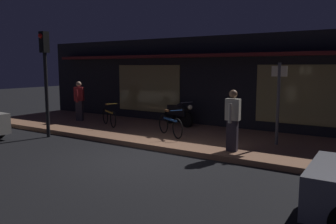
{
  "coord_description": "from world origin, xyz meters",
  "views": [
    {
      "loc": [
        5.43,
        -6.85,
        2.42
      ],
      "look_at": [
        -0.51,
        2.4,
        0.95
      ],
      "focal_mm": 36.06,
      "sensor_mm": 36.0,
      "label": 1
    }
  ],
  "objects_px": {
    "person_bystander": "(233,119)",
    "traffic_light_pole": "(45,65)",
    "bicycle_extra": "(109,117)",
    "person_photographer": "(79,100)",
    "motorcycle": "(179,113)",
    "bicycle_parked": "(170,125)",
    "sign_post": "(278,99)"
  },
  "relations": [
    {
      "from": "motorcycle",
      "to": "person_bystander",
      "type": "height_order",
      "value": "person_bystander"
    },
    {
      "from": "motorcycle",
      "to": "person_photographer",
      "type": "height_order",
      "value": "person_photographer"
    },
    {
      "from": "person_bystander",
      "to": "traffic_light_pole",
      "type": "relative_size",
      "value": 0.46
    },
    {
      "from": "person_bystander",
      "to": "sign_post",
      "type": "xyz_separation_m",
      "value": [
        0.81,
        1.43,
        0.48
      ]
    },
    {
      "from": "person_bystander",
      "to": "person_photographer",
      "type": "bearing_deg",
      "value": 169.06
    },
    {
      "from": "bicycle_parked",
      "to": "bicycle_extra",
      "type": "xyz_separation_m",
      "value": [
        -3.03,
        0.35,
        0.0
      ]
    },
    {
      "from": "person_photographer",
      "to": "bicycle_parked",
      "type": "bearing_deg",
      "value": -7.3
    },
    {
      "from": "motorcycle",
      "to": "person_photographer",
      "type": "relative_size",
      "value": 0.97
    },
    {
      "from": "motorcycle",
      "to": "person_bystander",
      "type": "relative_size",
      "value": 0.97
    },
    {
      "from": "traffic_light_pole",
      "to": "bicycle_extra",
      "type": "bearing_deg",
      "value": 69.1
    },
    {
      "from": "sign_post",
      "to": "traffic_light_pole",
      "type": "height_order",
      "value": "traffic_light_pole"
    },
    {
      "from": "motorcycle",
      "to": "person_photographer",
      "type": "xyz_separation_m",
      "value": [
        -4.17,
        -1.25,
        0.38
      ]
    },
    {
      "from": "motorcycle",
      "to": "person_photographer",
      "type": "bearing_deg",
      "value": -163.25
    },
    {
      "from": "sign_post",
      "to": "traffic_light_pole",
      "type": "bearing_deg",
      "value": -161.05
    },
    {
      "from": "bicycle_extra",
      "to": "motorcycle",
      "type": "bearing_deg",
      "value": 34.74
    },
    {
      "from": "bicycle_parked",
      "to": "traffic_light_pole",
      "type": "xyz_separation_m",
      "value": [
        -3.86,
        -1.84,
        1.97
      ]
    },
    {
      "from": "motorcycle",
      "to": "sign_post",
      "type": "height_order",
      "value": "sign_post"
    },
    {
      "from": "person_bystander",
      "to": "motorcycle",
      "type": "bearing_deg",
      "value": 140.76
    },
    {
      "from": "bicycle_parked",
      "to": "person_photographer",
      "type": "distance_m",
      "value": 5.04
    },
    {
      "from": "sign_post",
      "to": "traffic_light_pole",
      "type": "xyz_separation_m",
      "value": [
        -7.17,
        -2.46,
        0.97
      ]
    },
    {
      "from": "bicycle_parked",
      "to": "person_photographer",
      "type": "height_order",
      "value": "person_photographer"
    },
    {
      "from": "person_bystander",
      "to": "traffic_light_pole",
      "type": "height_order",
      "value": "traffic_light_pole"
    },
    {
      "from": "bicycle_extra",
      "to": "traffic_light_pole",
      "type": "distance_m",
      "value": 3.06
    },
    {
      "from": "traffic_light_pole",
      "to": "person_photographer",
      "type": "bearing_deg",
      "value": 114.06
    },
    {
      "from": "bicycle_extra",
      "to": "traffic_light_pole",
      "type": "relative_size",
      "value": 0.4
    },
    {
      "from": "bicycle_extra",
      "to": "person_bystander",
      "type": "distance_m",
      "value": 5.67
    },
    {
      "from": "traffic_light_pole",
      "to": "sign_post",
      "type": "bearing_deg",
      "value": 18.95
    },
    {
      "from": "person_bystander",
      "to": "sign_post",
      "type": "relative_size",
      "value": 0.7
    },
    {
      "from": "person_bystander",
      "to": "bicycle_parked",
      "type": "bearing_deg",
      "value": 162.12
    },
    {
      "from": "person_bystander",
      "to": "traffic_light_pole",
      "type": "distance_m",
      "value": 6.61
    },
    {
      "from": "motorcycle",
      "to": "sign_post",
      "type": "xyz_separation_m",
      "value": [
        4.11,
        -1.27,
        0.86
      ]
    },
    {
      "from": "motorcycle",
      "to": "bicycle_extra",
      "type": "distance_m",
      "value": 2.71
    }
  ]
}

